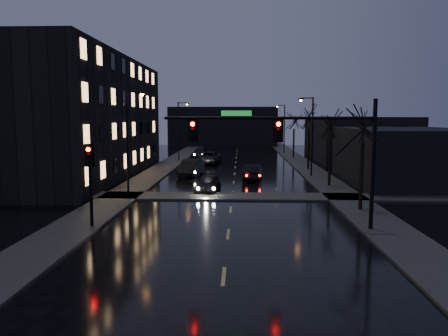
# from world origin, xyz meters

# --- Properties ---
(ground) EXTENTS (160.00, 160.00, 0.00)m
(ground) POSITION_xyz_m (0.00, 0.00, 0.00)
(ground) COLOR black
(ground) RESTS_ON ground
(sidewalk_left) EXTENTS (3.00, 140.00, 0.12)m
(sidewalk_left) POSITION_xyz_m (-8.50, 35.00, 0.06)
(sidewalk_left) COLOR #2D2D2B
(sidewalk_left) RESTS_ON ground
(sidewalk_right) EXTENTS (3.00, 140.00, 0.12)m
(sidewalk_right) POSITION_xyz_m (8.50, 35.00, 0.06)
(sidewalk_right) COLOR #2D2D2B
(sidewalk_right) RESTS_ON ground
(sidewalk_cross) EXTENTS (40.00, 3.00, 0.12)m
(sidewalk_cross) POSITION_xyz_m (0.00, 18.50, 0.06)
(sidewalk_cross) COLOR #2D2D2B
(sidewalk_cross) RESTS_ON ground
(apartment_block) EXTENTS (12.00, 30.00, 12.00)m
(apartment_block) POSITION_xyz_m (-16.50, 30.00, 6.00)
(apartment_block) COLOR black
(apartment_block) RESTS_ON ground
(commercial_right_near) EXTENTS (10.00, 14.00, 5.00)m
(commercial_right_near) POSITION_xyz_m (15.50, 26.00, 2.50)
(commercial_right_near) COLOR black
(commercial_right_near) RESTS_ON ground
(commercial_right_far) EXTENTS (12.00, 18.00, 6.00)m
(commercial_right_far) POSITION_xyz_m (17.00, 48.00, 3.00)
(commercial_right_far) COLOR black
(commercial_right_far) RESTS_ON ground
(far_block) EXTENTS (22.00, 10.00, 8.00)m
(far_block) POSITION_xyz_m (-3.00, 78.00, 4.00)
(far_block) COLOR black
(far_block) RESTS_ON ground
(signal_mast) EXTENTS (11.11, 0.41, 7.00)m
(signal_mast) POSITION_xyz_m (3.85, 9.00, 4.87)
(signal_mast) COLOR black
(signal_mast) RESTS_ON ground
(signal_pole_left) EXTENTS (0.35, 0.41, 4.53)m
(signal_pole_left) POSITION_xyz_m (-7.50, 8.99, 3.01)
(signal_pole_left) COLOR black
(signal_pole_left) RESTS_ON ground
(tree_near) EXTENTS (3.52, 3.52, 8.08)m
(tree_near) POSITION_xyz_m (8.40, 14.00, 6.22)
(tree_near) COLOR black
(tree_near) RESTS_ON ground
(tree_mid_a) EXTENTS (3.30, 3.30, 7.58)m
(tree_mid_a) POSITION_xyz_m (8.40, 24.00, 5.83)
(tree_mid_a) COLOR black
(tree_mid_a) RESTS_ON ground
(tree_mid_b) EXTENTS (3.74, 3.74, 8.59)m
(tree_mid_b) POSITION_xyz_m (8.40, 36.00, 6.61)
(tree_mid_b) COLOR black
(tree_mid_b) RESTS_ON ground
(tree_far) EXTENTS (3.43, 3.43, 7.88)m
(tree_far) POSITION_xyz_m (8.40, 50.00, 6.06)
(tree_far) COLOR black
(tree_far) RESTS_ON ground
(streetlight_l_near) EXTENTS (1.53, 0.28, 8.00)m
(streetlight_l_near) POSITION_xyz_m (-7.58, 18.00, 4.77)
(streetlight_l_near) COLOR black
(streetlight_l_near) RESTS_ON ground
(streetlight_l_far) EXTENTS (1.53, 0.28, 8.00)m
(streetlight_l_far) POSITION_xyz_m (-7.58, 45.00, 4.77)
(streetlight_l_far) COLOR black
(streetlight_l_far) RESTS_ON ground
(streetlight_r_mid) EXTENTS (1.53, 0.28, 8.00)m
(streetlight_r_mid) POSITION_xyz_m (7.58, 30.00, 4.77)
(streetlight_r_mid) COLOR black
(streetlight_r_mid) RESTS_ON ground
(streetlight_r_far) EXTENTS (1.53, 0.28, 8.00)m
(streetlight_r_far) POSITION_xyz_m (7.58, 58.00, 4.77)
(streetlight_r_far) COLOR black
(streetlight_r_far) RESTS_ON ground
(oncoming_car_a) EXTENTS (2.16, 4.36, 1.43)m
(oncoming_car_a) POSITION_xyz_m (-1.99, 20.72, 0.71)
(oncoming_car_a) COLOR black
(oncoming_car_a) RESTS_ON ground
(oncoming_car_b) EXTENTS (2.46, 5.37, 1.71)m
(oncoming_car_b) POSITION_xyz_m (-4.45, 30.32, 0.85)
(oncoming_car_b) COLOR black
(oncoming_car_b) RESTS_ON ground
(oncoming_car_c) EXTENTS (3.00, 5.78, 1.56)m
(oncoming_car_c) POSITION_xyz_m (-3.40, 41.86, 0.78)
(oncoming_car_c) COLOR black
(oncoming_car_c) RESTS_ON ground
(oncoming_car_d) EXTENTS (2.45, 4.96, 1.39)m
(oncoming_car_d) POSITION_xyz_m (-5.40, 50.32, 0.69)
(oncoming_car_d) COLOR black
(oncoming_car_d) RESTS_ON ground
(lead_car) EXTENTS (2.10, 4.61, 1.47)m
(lead_car) POSITION_xyz_m (1.80, 27.75, 0.73)
(lead_car) COLOR black
(lead_car) RESTS_ON ground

